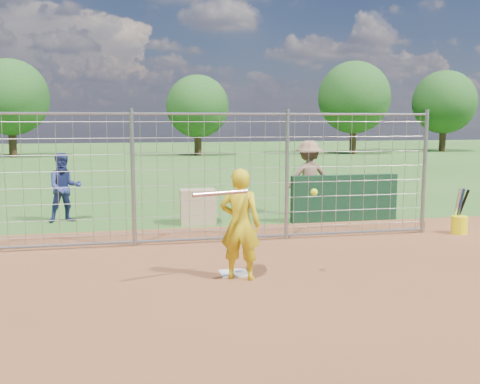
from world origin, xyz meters
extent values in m
plane|color=#2D591E|center=(0.00, 0.00, 0.00)|extent=(100.00, 100.00, 0.00)
plane|color=brown|center=(0.00, -3.00, 0.01)|extent=(18.00, 18.00, 0.00)
cube|color=silver|center=(0.00, -0.20, 0.01)|extent=(0.43, 0.43, 0.02)
cube|color=#11381E|center=(3.40, 3.60, 0.55)|extent=(2.60, 0.20, 1.10)
imported|color=gold|center=(0.04, -0.48, 0.84)|extent=(0.72, 0.62, 1.68)
imported|color=navy|center=(-3.07, 4.83, 0.81)|extent=(0.93, 0.81, 1.63)
imported|color=#90664E|center=(2.85, 4.58, 0.94)|extent=(1.24, 0.75, 1.88)
cube|color=tan|center=(-0.04, 3.98, 0.40)|extent=(0.82, 0.58, 0.80)
cylinder|color=silver|center=(-0.31, -0.81, 1.36)|extent=(0.84, 0.33, 0.06)
sphere|color=#DAFC1A|center=(1.07, -0.83, 1.34)|extent=(0.10, 0.10, 0.10)
cylinder|color=#FFF00D|center=(5.22, 1.75, 0.19)|extent=(0.34, 0.34, 0.38)
cylinder|color=silver|center=(5.17, 1.80, 0.55)|extent=(0.11, 0.31, 0.83)
cylinder|color=navy|center=(5.24, 1.80, 0.55)|extent=(0.09, 0.25, 0.84)
cylinder|color=black|center=(5.29, 1.80, 0.55)|extent=(0.13, 0.36, 0.81)
cylinder|color=gray|center=(-1.50, 2.00, 1.30)|extent=(0.08, 0.08, 2.60)
cylinder|color=gray|center=(1.50, 2.00, 1.30)|extent=(0.08, 0.08, 2.60)
cylinder|color=gray|center=(4.50, 2.00, 1.30)|extent=(0.08, 0.08, 2.60)
cylinder|color=gray|center=(0.00, 2.00, 2.50)|extent=(9.00, 0.05, 0.05)
cylinder|color=gray|center=(0.00, 2.00, 0.08)|extent=(9.00, 0.05, 0.05)
cube|color=gray|center=(0.00, 2.00, 1.25)|extent=(9.00, 0.02, 2.50)
cylinder|color=#3F2B19|center=(-9.00, 29.00, 1.26)|extent=(0.50, 0.50, 2.52)
sphere|color=#26561E|center=(-9.00, 29.00, 3.85)|extent=(4.90, 4.90, 4.90)
cylinder|color=#3F2B19|center=(3.00, 28.00, 1.08)|extent=(0.50, 0.50, 2.16)
sphere|color=#26561E|center=(3.00, 28.00, 3.30)|extent=(4.20, 4.20, 4.20)
cylinder|color=#3F2B19|center=(14.00, 27.50, 1.30)|extent=(0.50, 0.50, 2.59)
sphere|color=#26561E|center=(14.00, 27.50, 3.96)|extent=(5.04, 5.04, 5.04)
cylinder|color=#3F2B19|center=(22.00, 29.00, 1.22)|extent=(0.50, 0.50, 2.45)
sphere|color=#26561E|center=(22.00, 29.00, 3.74)|extent=(4.76, 4.76, 4.76)
camera|label=1|loc=(-1.55, -8.14, 2.38)|focal=40.00mm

